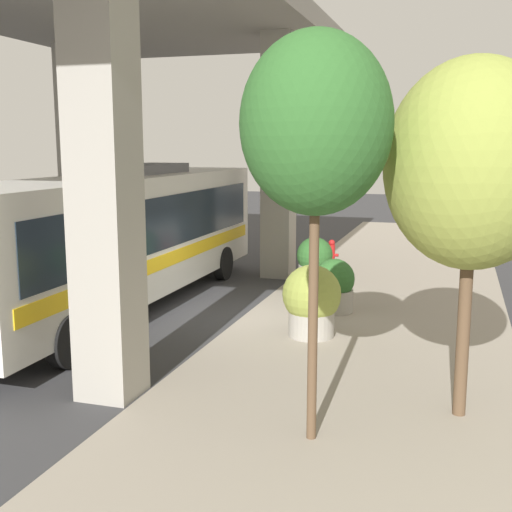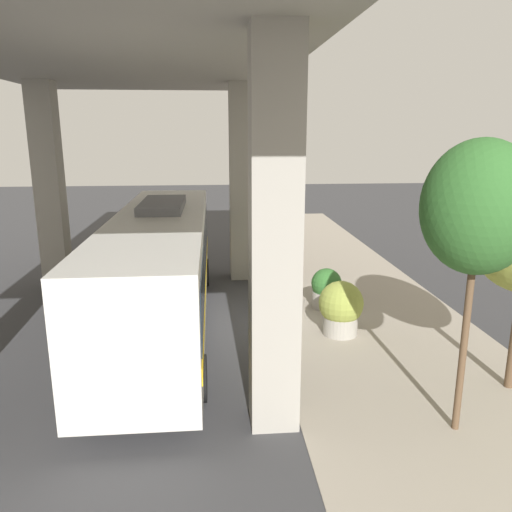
{
  "view_description": "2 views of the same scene",
  "coord_description": "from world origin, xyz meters",
  "px_view_note": "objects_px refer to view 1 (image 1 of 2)",
  "views": [
    {
      "loc": [
        -4.71,
        13.79,
        4.02
      ],
      "look_at": [
        -0.65,
        0.9,
        1.67
      ],
      "focal_mm": 45.0,
      "sensor_mm": 36.0,
      "label": 1
    },
    {
      "loc": [
        1.6,
        13.74,
        5.54
      ],
      "look_at": [
        0.49,
        1.06,
        2.36
      ],
      "focal_mm": 35.0,
      "sensor_mm": 36.0,
      "label": 2
    }
  ],
  "objects_px": {
    "bus": "(123,232)",
    "fire_hydrant": "(332,257)",
    "street_tree_near": "(316,125)",
    "street_tree_far": "(473,165)",
    "planter_middle": "(312,301)",
    "planter_front": "(315,262)",
    "planter_back": "(334,286)"
  },
  "relations": [
    {
      "from": "planter_back",
      "to": "bus",
      "type": "bearing_deg",
      "value": 12.51
    },
    {
      "from": "fire_hydrant",
      "to": "street_tree_far",
      "type": "relative_size",
      "value": 0.21
    },
    {
      "from": "bus",
      "to": "planter_front",
      "type": "relative_size",
      "value": 8.54
    },
    {
      "from": "bus",
      "to": "planter_back",
      "type": "xyz_separation_m",
      "value": [
        -5.06,
        -1.12,
        -1.27
      ]
    },
    {
      "from": "planter_back",
      "to": "street_tree_near",
      "type": "distance_m",
      "value": 7.82
    },
    {
      "from": "bus",
      "to": "planter_back",
      "type": "relative_size",
      "value": 9.18
    },
    {
      "from": "planter_middle",
      "to": "planter_front",
      "type": "bearing_deg",
      "value": -78.4
    },
    {
      "from": "planter_back",
      "to": "street_tree_far",
      "type": "bearing_deg",
      "value": 118.31
    },
    {
      "from": "planter_front",
      "to": "planter_middle",
      "type": "xyz_separation_m",
      "value": [
        -1.02,
        4.95,
        0.08
      ]
    },
    {
      "from": "street_tree_near",
      "to": "street_tree_far",
      "type": "height_order",
      "value": "street_tree_near"
    },
    {
      "from": "fire_hydrant",
      "to": "planter_front",
      "type": "relative_size",
      "value": 0.77
    },
    {
      "from": "fire_hydrant",
      "to": "planter_middle",
      "type": "bearing_deg",
      "value": 97.32
    },
    {
      "from": "bus",
      "to": "planter_middle",
      "type": "relative_size",
      "value": 7.81
    },
    {
      "from": "bus",
      "to": "planter_back",
      "type": "bearing_deg",
      "value": -167.49
    },
    {
      "from": "fire_hydrant",
      "to": "street_tree_near",
      "type": "height_order",
      "value": "street_tree_near"
    },
    {
      "from": "planter_middle",
      "to": "planter_back",
      "type": "height_order",
      "value": "planter_middle"
    },
    {
      "from": "planter_front",
      "to": "planter_back",
      "type": "bearing_deg",
      "value": 111.52
    },
    {
      "from": "fire_hydrant",
      "to": "street_tree_far",
      "type": "height_order",
      "value": "street_tree_far"
    },
    {
      "from": "fire_hydrant",
      "to": "planter_front",
      "type": "distance_m",
      "value": 1.88
    },
    {
      "from": "planter_front",
      "to": "planter_middle",
      "type": "relative_size",
      "value": 0.92
    },
    {
      "from": "planter_middle",
      "to": "planter_back",
      "type": "bearing_deg",
      "value": -92.24
    },
    {
      "from": "fire_hydrant",
      "to": "street_tree_far",
      "type": "distance_m",
      "value": 11.26
    },
    {
      "from": "planter_back",
      "to": "fire_hydrant",
      "type": "bearing_deg",
      "value": -78.35
    },
    {
      "from": "planter_front",
      "to": "planter_back",
      "type": "height_order",
      "value": "planter_front"
    },
    {
      "from": "bus",
      "to": "fire_hydrant",
      "type": "bearing_deg",
      "value": -125.37
    },
    {
      "from": "planter_front",
      "to": "street_tree_far",
      "type": "distance_m",
      "value": 9.63
    },
    {
      "from": "bus",
      "to": "fire_hydrant",
      "type": "distance_m",
      "value": 7.22
    },
    {
      "from": "planter_front",
      "to": "street_tree_near",
      "type": "relative_size",
      "value": 0.26
    },
    {
      "from": "planter_front",
      "to": "fire_hydrant",
      "type": "bearing_deg",
      "value": -94.28
    },
    {
      "from": "planter_front",
      "to": "street_tree_far",
      "type": "xyz_separation_m",
      "value": [
        -4.02,
        8.21,
        3.03
      ]
    },
    {
      "from": "planter_front",
      "to": "planter_back",
      "type": "relative_size",
      "value": 1.08
    },
    {
      "from": "planter_front",
      "to": "planter_middle",
      "type": "height_order",
      "value": "planter_middle"
    }
  ]
}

